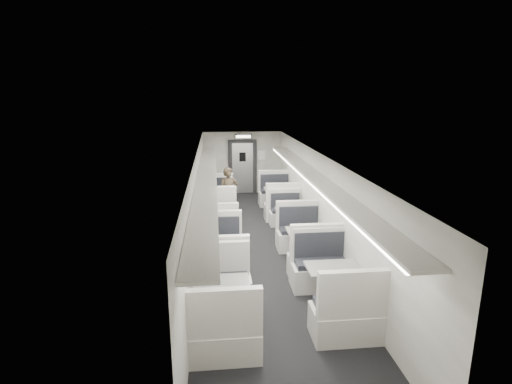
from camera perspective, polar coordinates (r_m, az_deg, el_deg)
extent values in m
cube|color=black|center=(10.12, 0.51, -8.64)|extent=(3.00, 12.00, 0.12)
cube|color=silver|center=(9.45, 0.54, 5.62)|extent=(3.00, 12.00, 0.12)
cube|color=silver|center=(15.61, -1.98, 4.23)|extent=(3.00, 0.12, 2.40)
cube|color=silver|center=(4.29, 10.51, -24.03)|extent=(3.00, 0.12, 2.40)
cube|color=silver|center=(9.67, -8.71, -2.00)|extent=(0.12, 12.00, 2.40)
cube|color=silver|center=(10.00, 9.45, -1.49)|extent=(0.12, 12.00, 2.40)
cube|color=beige|center=(12.11, -5.41, -3.40)|extent=(1.08, 0.60, 0.46)
cube|color=black|center=(12.06, -5.45, -2.08)|extent=(0.96, 0.48, 0.10)
cube|color=beige|center=(11.74, -5.47, -0.98)|extent=(1.08, 0.12, 0.72)
cube|color=beige|center=(13.65, -5.49, -1.42)|extent=(1.08, 0.60, 0.46)
cube|color=black|center=(13.54, -5.52, -0.30)|extent=(0.96, 0.48, 0.10)
cube|color=beige|center=(13.72, -5.56, 1.19)|extent=(1.08, 0.12, 0.72)
cylinder|color=silver|center=(12.84, -5.47, -1.83)|extent=(0.10, 0.10, 0.71)
cylinder|color=silver|center=(12.94, -5.43, -3.26)|extent=(0.37, 0.37, 0.03)
cube|color=gray|center=(12.74, -5.51, -0.12)|extent=(0.90, 0.61, 0.04)
cube|color=beige|center=(10.64, -5.31, -5.95)|extent=(1.02, 0.57, 0.44)
cube|color=black|center=(10.58, -5.35, -4.54)|extent=(0.91, 0.45, 0.10)
cube|color=beige|center=(10.27, -5.37, -3.42)|extent=(1.02, 0.12, 0.68)
cube|color=beige|center=(12.07, -5.41, -3.52)|extent=(1.02, 0.57, 0.44)
cube|color=black|center=(11.97, -5.44, -2.35)|extent=(0.91, 0.45, 0.10)
cube|color=beige|center=(12.12, -5.48, -0.72)|extent=(1.02, 0.12, 0.68)
cylinder|color=silver|center=(11.32, -5.38, -4.10)|extent=(0.10, 0.10, 0.67)
cylinder|color=silver|center=(11.42, -5.34, -5.63)|extent=(0.35, 0.35, 0.03)
cube|color=gray|center=(11.21, -5.42, -2.29)|extent=(0.85, 0.58, 0.04)
cube|color=beige|center=(8.02, -5.04, -12.76)|extent=(1.07, 0.60, 0.45)
cube|color=black|center=(7.93, -5.08, -10.87)|extent=(0.95, 0.47, 0.10)
cube|color=beige|center=(7.58, -5.10, -9.58)|extent=(1.07, 0.12, 0.71)
cube|color=beige|center=(9.46, -5.21, -8.49)|extent=(1.07, 0.60, 0.45)
cube|color=black|center=(9.33, -5.25, -6.98)|extent=(0.95, 0.47, 0.10)
cube|color=beige|center=(9.46, -5.31, -4.73)|extent=(1.07, 0.12, 0.71)
cylinder|color=silver|center=(8.69, -5.15, -9.72)|extent=(0.10, 0.10, 0.70)
cylinder|color=silver|center=(8.83, -5.10, -11.70)|extent=(0.36, 0.36, 0.03)
cube|color=gray|center=(8.54, -5.21, -7.33)|extent=(0.89, 0.61, 0.04)
cube|color=beige|center=(6.35, -4.70, -20.52)|extent=(1.12, 0.62, 0.48)
cube|color=black|center=(6.22, -4.77, -18.15)|extent=(0.99, 0.50, 0.11)
cube|color=beige|center=(5.83, -4.77, -16.85)|extent=(1.12, 0.13, 0.74)
cube|color=beige|center=(7.77, -5.00, -13.64)|extent=(1.12, 0.62, 0.48)
cube|color=black|center=(7.61, -5.04, -11.81)|extent=(0.99, 0.50, 0.11)
cube|color=beige|center=(7.71, -5.13, -8.85)|extent=(1.12, 0.13, 0.74)
cylinder|color=silver|center=(6.98, -4.89, -15.84)|extent=(0.11, 0.11, 0.73)
cylinder|color=silver|center=(7.16, -4.83, -18.26)|extent=(0.38, 0.38, 0.03)
cube|color=gray|center=(6.79, -4.96, -12.85)|extent=(0.93, 0.63, 0.04)
cube|color=beige|center=(12.46, 3.82, -2.85)|extent=(1.12, 0.62, 0.47)
cube|color=black|center=(12.41, 3.82, -1.53)|extent=(0.99, 0.49, 0.11)
cube|color=beige|center=(12.08, 4.05, -0.41)|extent=(1.12, 0.13, 0.74)
cube|color=beige|center=(14.02, 2.70, -0.93)|extent=(1.12, 0.62, 0.47)
cube|color=black|center=(13.91, 2.73, 0.19)|extent=(0.99, 0.49, 0.11)
cube|color=beige|center=(14.09, 2.59, 1.69)|extent=(1.12, 0.13, 0.74)
cylinder|color=silver|center=(13.20, 3.23, -1.30)|extent=(0.11, 0.11, 0.73)
cylinder|color=silver|center=(13.30, 3.21, -2.75)|extent=(0.38, 0.38, 0.03)
cube|color=gray|center=(13.10, 3.26, 0.41)|extent=(0.93, 0.63, 0.04)
cube|color=beige|center=(10.65, 5.59, -6.01)|extent=(0.97, 0.54, 0.41)
cube|color=black|center=(10.59, 5.59, -4.68)|extent=(0.86, 0.43, 0.09)
cube|color=beige|center=(10.29, 5.87, -3.62)|extent=(0.97, 0.11, 0.64)
cube|color=beige|center=(11.98, 4.24, -3.70)|extent=(0.97, 0.54, 0.41)
cube|color=black|center=(11.88, 4.28, -2.58)|extent=(0.86, 0.43, 0.09)
cube|color=beige|center=(12.02, 4.12, -1.02)|extent=(0.97, 0.11, 0.64)
cylinder|color=silver|center=(11.27, 4.88, -4.26)|extent=(0.09, 0.09, 0.63)
cylinder|color=silver|center=(11.37, 4.85, -5.71)|extent=(0.33, 0.33, 0.03)
cube|color=gray|center=(11.17, 4.92, -2.54)|extent=(0.81, 0.55, 0.04)
cube|color=beige|center=(8.70, 8.42, -10.59)|extent=(1.11, 0.62, 0.47)
cube|color=black|center=(8.62, 8.43, -8.76)|extent=(0.98, 0.49, 0.10)
cube|color=beige|center=(8.27, 8.95, -7.43)|extent=(1.11, 0.13, 0.73)
cube|color=beige|center=(10.17, 6.16, -6.83)|extent=(1.11, 0.62, 0.47)
cube|color=black|center=(10.04, 6.24, -5.35)|extent=(0.98, 0.49, 0.10)
cube|color=beige|center=(10.18, 5.99, -3.21)|extent=(1.11, 0.13, 0.73)
cylinder|color=silver|center=(9.38, 7.22, -7.85)|extent=(0.10, 0.10, 0.72)
cylinder|color=silver|center=(9.51, 7.15, -9.79)|extent=(0.38, 0.38, 0.03)
cube|color=gray|center=(9.24, 7.29, -5.53)|extent=(0.92, 0.63, 0.04)
cube|color=beige|center=(6.89, 12.96, -17.73)|extent=(1.16, 0.65, 0.49)
cube|color=black|center=(6.77, 13.02, -15.41)|extent=(1.03, 0.52, 0.11)
cube|color=beige|center=(6.39, 13.97, -13.97)|extent=(1.16, 0.13, 0.77)
cube|color=beige|center=(8.33, 9.14, -11.70)|extent=(1.16, 0.65, 0.49)
cube|color=black|center=(8.17, 9.28, -9.89)|extent=(1.03, 0.52, 0.11)
cube|color=beige|center=(8.29, 8.89, -7.06)|extent=(1.16, 0.13, 0.77)
cylinder|color=silver|center=(7.53, 10.89, -13.56)|extent=(0.11, 0.11, 0.76)
cylinder|color=silver|center=(7.71, 10.76, -15.95)|extent=(0.40, 0.40, 0.03)
cube|color=gray|center=(7.35, 11.04, -10.63)|extent=(0.97, 0.66, 0.04)
imported|color=black|center=(12.35, -3.91, -0.22)|extent=(0.63, 0.45, 1.63)
cube|color=black|center=(12.93, -7.75, 2.76)|extent=(0.02, 1.18, 0.84)
cube|color=black|center=(10.79, -8.08, 0.52)|extent=(0.02, 1.18, 0.84)
cube|color=black|center=(8.66, -8.56, -2.84)|extent=(0.02, 1.18, 0.84)
cube|color=black|center=(6.59, -9.37, -8.34)|extent=(0.02, 1.18, 0.84)
cube|color=beige|center=(9.19, -7.09, 1.86)|extent=(0.46, 10.40, 0.05)
cube|color=white|center=(9.20, -5.83, 1.58)|extent=(0.05, 10.20, 0.04)
cube|color=beige|center=(9.47, 8.34, 2.18)|extent=(0.46, 10.40, 0.05)
cube|color=white|center=(9.44, 7.15, 1.86)|extent=(0.05, 10.20, 0.04)
cube|color=black|center=(15.52, -1.94, 3.61)|extent=(1.10, 0.10, 2.10)
cube|color=silver|center=(15.49, -1.93, 3.41)|extent=(0.80, 0.05, 1.95)
cube|color=black|center=(15.38, -1.93, 5.03)|extent=(0.25, 0.02, 0.35)
cube|color=black|center=(14.86, -1.85, 7.95)|extent=(0.62, 0.10, 0.16)
cube|color=white|center=(14.80, -1.83, 7.92)|extent=(0.54, 0.02, 0.10)
cube|color=silver|center=(15.49, 0.83, 5.29)|extent=(0.32, 0.02, 0.40)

